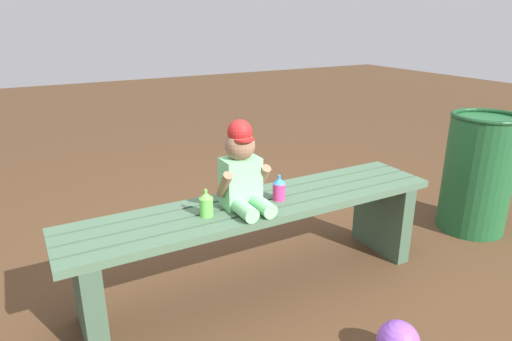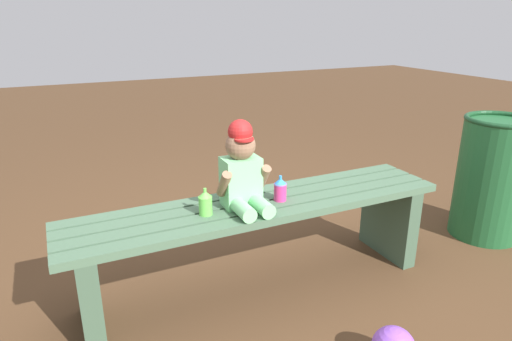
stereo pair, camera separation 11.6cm
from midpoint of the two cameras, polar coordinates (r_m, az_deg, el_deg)
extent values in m
plane|color=#4C331E|center=(2.33, 2.04, -14.70)|extent=(16.00, 16.00, 0.00)
cube|color=#47664C|center=(1.99, 4.18, -6.06)|extent=(1.85, 0.08, 0.04)
cube|color=#47664C|center=(2.07, 2.83, -5.00)|extent=(1.85, 0.08, 0.04)
cube|color=#47664C|center=(2.15, 1.58, -4.02)|extent=(1.85, 0.08, 0.04)
cube|color=#47664C|center=(2.23, 0.42, -3.11)|extent=(1.85, 0.08, 0.04)
cube|color=#3C5641|center=(2.03, -19.27, -14.31)|extent=(0.08, 0.38, 0.43)
cube|color=#3C5641|center=(2.65, 17.89, -5.92)|extent=(0.08, 0.38, 0.43)
cube|color=#7FCC8C|center=(2.03, -0.32, -1.45)|extent=(0.17, 0.12, 0.23)
sphere|color=#8C664C|center=(1.97, -0.33, 3.25)|extent=(0.14, 0.14, 0.14)
cylinder|color=#B21E1E|center=(1.93, 0.14, 4.04)|extent=(0.09, 0.09, 0.01)
sphere|color=#B21E1E|center=(1.96, -0.33, 4.97)|extent=(0.11, 0.11, 0.11)
cylinder|color=#85D693|center=(1.94, -0.02, -5.03)|extent=(0.07, 0.16, 0.07)
cylinder|color=#85D693|center=(1.98, 2.35, -4.56)|extent=(0.07, 0.16, 0.07)
cylinder|color=#8C664C|center=(1.96, -2.43, -1.76)|extent=(0.04, 0.12, 0.14)
cylinder|color=#8C664C|center=(2.04, 2.43, -0.94)|extent=(0.04, 0.12, 0.14)
cylinder|color=#66CC4C|center=(1.96, -4.83, -4.52)|extent=(0.06, 0.06, 0.08)
cone|color=#66CC4C|center=(1.94, -4.88, -3.05)|extent=(0.06, 0.06, 0.03)
cylinder|color=#66CC4C|center=(1.93, -4.89, -2.56)|extent=(0.01, 0.01, 0.02)
cylinder|color=#E5337F|center=(2.11, 4.69, -2.77)|extent=(0.06, 0.06, 0.08)
cone|color=#338CE5|center=(2.09, 4.73, -1.39)|extent=(0.06, 0.06, 0.03)
cylinder|color=#338CE5|center=(2.08, 4.75, -0.92)|extent=(0.01, 0.01, 0.02)
cylinder|color=#1E592D|center=(3.06, 28.96, -1.09)|extent=(0.40, 0.40, 0.72)
torus|color=#153E20|center=(2.97, 30.11, 5.66)|extent=(0.41, 0.41, 0.03)
camera|label=1|loc=(0.06, -88.32, 0.59)|focal=31.15mm
camera|label=2|loc=(0.06, 91.68, -0.59)|focal=31.15mm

